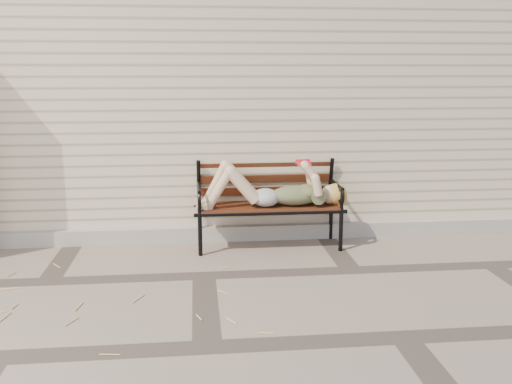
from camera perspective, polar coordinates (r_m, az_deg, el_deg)
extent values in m
plane|color=gray|center=(4.78, -5.22, -8.33)|extent=(80.00, 80.00, 0.00)
cube|color=beige|center=(7.48, -5.84, 10.78)|extent=(8.00, 4.00, 3.00)
cube|color=#AEA99D|center=(5.68, -5.40, -4.21)|extent=(8.00, 0.10, 0.15)
cylinder|color=black|center=(5.22, -5.61, -4.26)|extent=(0.04, 0.04, 0.40)
cylinder|color=black|center=(5.61, -5.66, -3.11)|extent=(0.04, 0.04, 0.40)
cylinder|color=black|center=(5.39, 8.49, -3.81)|extent=(0.04, 0.04, 0.40)
cylinder|color=black|center=(5.76, 7.50, -2.74)|extent=(0.04, 0.04, 0.40)
cube|color=#532915|center=(5.41, 1.28, -1.45)|extent=(1.35, 0.43, 0.03)
cylinder|color=black|center=(5.22, 1.56, -2.15)|extent=(1.42, 0.04, 0.04)
cylinder|color=black|center=(5.60, 1.02, -1.15)|extent=(1.42, 0.04, 0.04)
torus|color=black|center=(5.61, 0.92, 3.66)|extent=(0.24, 0.03, 0.24)
ellipsoid|color=#0B344E|center=(5.40, 3.94, -0.35)|extent=(0.48, 0.27, 0.19)
ellipsoid|color=#0B344E|center=(5.41, 5.05, 0.00)|extent=(0.23, 0.27, 0.14)
ellipsoid|color=#BBBCC1|center=(5.36, 0.95, -0.56)|extent=(0.27, 0.30, 0.17)
sphere|color=beige|center=(5.47, 7.51, -0.26)|extent=(0.19, 0.19, 0.19)
ellipsoid|color=tan|center=(5.47, 7.96, -0.21)|extent=(0.22, 0.23, 0.20)
cube|color=red|center=(5.35, 4.74, 3.20)|extent=(0.12, 0.02, 0.02)
cube|color=beige|center=(5.31, 4.81, 2.88)|extent=(0.12, 0.08, 0.04)
cube|color=beige|center=(5.39, 4.66, 3.01)|extent=(0.12, 0.08, 0.04)
cube|color=red|center=(5.31, 4.82, 2.91)|extent=(0.13, 0.08, 0.05)
cube|color=red|center=(5.39, 4.66, 3.05)|extent=(0.13, 0.08, 0.05)
cylinder|color=#EABA72|center=(4.30, -5.55, -10.69)|extent=(0.01, 0.12, 0.01)
cylinder|color=#EABA72|center=(4.67, -5.29, -8.79)|extent=(0.05, 0.08, 0.01)
cylinder|color=#EABA72|center=(3.97, -6.38, -12.73)|extent=(0.11, 0.15, 0.01)
cylinder|color=#EABA72|center=(4.39, -1.84, -10.13)|extent=(0.04, 0.13, 0.01)
cylinder|color=#EABA72|center=(4.78, -7.09, -8.31)|extent=(0.04, 0.15, 0.01)
cylinder|color=#EABA72|center=(5.14, -21.58, -7.61)|extent=(0.09, 0.08, 0.01)
cylinder|color=#EABA72|center=(3.64, -7.04, -15.11)|extent=(0.06, 0.09, 0.01)
cylinder|color=#EABA72|center=(4.05, -20.57, -12.90)|extent=(0.03, 0.16, 0.01)
cylinder|color=#EABA72|center=(4.33, -13.49, -10.82)|extent=(0.04, 0.17, 0.01)
cylinder|color=#EABA72|center=(4.48, -18.18, -10.27)|extent=(0.12, 0.04, 0.01)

